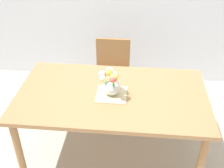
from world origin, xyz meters
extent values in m
plane|color=#B7AD99|center=(0.00, 0.00, 0.00)|extent=(12.00, 12.00, 0.00)
cube|color=#9E7047|center=(0.00, 0.00, 0.76)|extent=(1.80, 1.03, 0.04)
cylinder|color=#9E7047|center=(-0.82, -0.43, 0.37)|extent=(0.07, 0.07, 0.74)
cylinder|color=#9E7047|center=(0.82, -0.43, 0.37)|extent=(0.07, 0.07, 0.74)
cylinder|color=#9E7047|center=(-0.82, 0.43, 0.37)|extent=(0.07, 0.07, 0.74)
cylinder|color=#9E7047|center=(0.82, 0.43, 0.37)|extent=(0.07, 0.07, 0.74)
cube|color=olive|center=(-0.08, 0.77, 0.46)|extent=(0.42, 0.42, 0.04)
cylinder|color=olive|center=(0.10, 0.59, 0.22)|extent=(0.04, 0.04, 0.44)
cylinder|color=olive|center=(-0.26, 0.59, 0.22)|extent=(0.04, 0.04, 0.44)
cylinder|color=olive|center=(0.10, 0.95, 0.22)|extent=(0.04, 0.04, 0.44)
cylinder|color=olive|center=(-0.26, 0.95, 0.22)|extent=(0.04, 0.04, 0.44)
cube|color=olive|center=(-0.08, 0.96, 0.69)|extent=(0.42, 0.04, 0.42)
cube|color=#CCB789|center=(0.00, -0.02, 0.78)|extent=(0.28, 0.28, 0.01)
sphere|color=silver|center=(0.00, -0.02, 0.87)|extent=(0.16, 0.16, 0.16)
sphere|color=#D12D66|center=(-0.02, 0.04, 1.00)|extent=(0.06, 0.06, 0.06)
cylinder|color=#478438|center=(-0.02, 0.04, 0.96)|extent=(0.01, 0.01, 0.08)
sphere|color=#B266C6|center=(-0.04, 0.08, 0.99)|extent=(0.05, 0.05, 0.05)
cylinder|color=#478438|center=(-0.04, 0.08, 0.96)|extent=(0.01, 0.01, 0.07)
sphere|color=#EA9EBC|center=(-0.09, 0.02, 0.97)|extent=(0.07, 0.07, 0.07)
cylinder|color=#478438|center=(-0.09, 0.02, 0.95)|extent=(0.01, 0.01, 0.05)
sphere|color=#EA9EBC|center=(0.03, 0.00, 0.99)|extent=(0.05, 0.05, 0.05)
cylinder|color=#478438|center=(0.03, 0.00, 0.96)|extent=(0.01, 0.01, 0.07)
sphere|color=#E55B4C|center=(0.02, -0.13, 1.02)|extent=(0.06, 0.06, 0.06)
cylinder|color=#478438|center=(0.02, -0.13, 0.97)|extent=(0.01, 0.01, 0.10)
sphere|color=#EA9EBC|center=(0.04, -0.03, 0.99)|extent=(0.06, 0.06, 0.06)
cylinder|color=#478438|center=(0.04, -0.03, 0.96)|extent=(0.01, 0.01, 0.07)
sphere|color=white|center=(-0.02, 0.02, 1.01)|extent=(0.07, 0.07, 0.07)
cylinder|color=#478438|center=(-0.02, 0.02, 0.97)|extent=(0.01, 0.01, 0.09)
sphere|color=white|center=(-0.08, -0.03, 0.97)|extent=(0.05, 0.05, 0.05)
cylinder|color=#478438|center=(-0.08, -0.03, 0.94)|extent=(0.01, 0.01, 0.04)
sphere|color=#EFD14C|center=(-0.01, -0.04, 0.97)|extent=(0.05, 0.05, 0.05)
cylinder|color=#478438|center=(-0.01, -0.04, 0.95)|extent=(0.01, 0.01, 0.05)
sphere|color=#EFD14C|center=(0.03, -0.11, 1.03)|extent=(0.08, 0.08, 0.08)
cylinder|color=#478438|center=(0.03, -0.11, 0.98)|extent=(0.01, 0.01, 0.10)
sphere|color=#EFD14C|center=(-0.03, 0.00, 1.01)|extent=(0.06, 0.06, 0.06)
cylinder|color=#478438|center=(-0.03, 0.00, 0.97)|extent=(0.01, 0.01, 0.09)
ellipsoid|color=#478438|center=(0.02, -0.09, 0.94)|extent=(0.04, 0.07, 0.03)
ellipsoid|color=#478438|center=(-0.01, 0.04, 0.96)|extent=(0.04, 0.07, 0.04)
ellipsoid|color=#478438|center=(-0.05, -0.06, 0.94)|extent=(0.07, 0.06, 0.02)
camera|label=1|loc=(0.21, -2.15, 2.32)|focal=45.12mm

